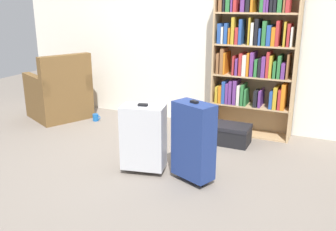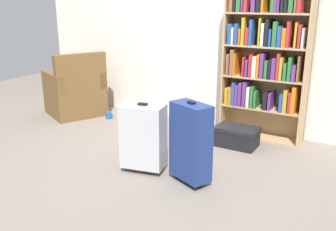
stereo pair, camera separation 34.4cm
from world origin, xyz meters
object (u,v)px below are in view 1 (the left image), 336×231
object	(u,v)px
storage_box	(230,134)
suitcase_navy_blue	(193,141)
armchair	(60,95)
suitcase_silver	(144,137)
mug	(96,117)
bookshelf	(254,55)

from	to	relation	value
storage_box	suitcase_navy_blue	bearing A→B (deg)	-92.39
armchair	suitcase_silver	bearing A→B (deg)	-28.79
mug	storage_box	distance (m)	1.88
storage_box	bookshelf	bearing A→B (deg)	73.02
storage_box	suitcase_silver	bearing A→B (deg)	-116.99
bookshelf	suitcase_navy_blue	size ratio (longest dim) A/B	2.36
bookshelf	mug	size ratio (longest dim) A/B	14.85
storage_box	suitcase_navy_blue	world-z (taller)	suitcase_navy_blue
bookshelf	mug	xyz separation A→B (m)	(-2.01, -0.38, -0.92)
storage_box	suitcase_silver	world-z (taller)	suitcase_silver
mug	bookshelf	bearing A→B (deg)	10.75
mug	suitcase_silver	bearing A→B (deg)	-39.29
storage_box	suitcase_silver	size ratio (longest dim) A/B	0.68
mug	suitcase_silver	distance (m)	1.76
armchair	suitcase_navy_blue	xyz separation A→B (m)	(2.37, -1.02, 0.07)
armchair	storage_box	world-z (taller)	armchair
mug	suitcase_silver	xyz separation A→B (m)	(1.34, -1.10, 0.30)
bookshelf	suitcase_navy_blue	xyz separation A→B (m)	(-0.17, -1.47, -0.57)
bookshelf	armchair	bearing A→B (deg)	-169.90
mug	storage_box	world-z (taller)	storage_box
armchair	mug	bearing A→B (deg)	7.58
suitcase_silver	mug	bearing A→B (deg)	140.71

